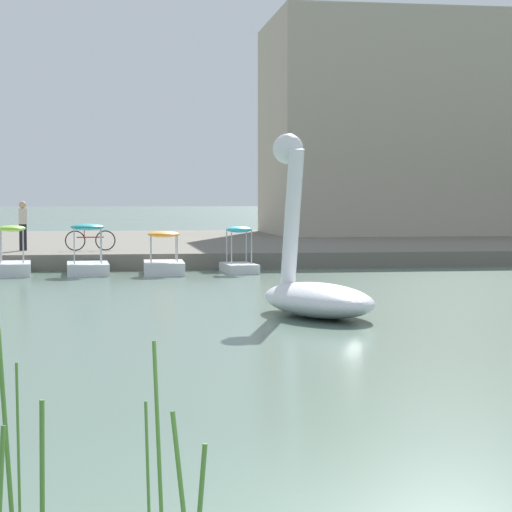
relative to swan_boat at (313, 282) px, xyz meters
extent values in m
cube|color=#6B665B|center=(-2.39, 24.59, -0.41)|extent=(146.79, 23.39, 0.54)
ellipsoid|color=white|center=(0.06, -0.16, -0.35)|extent=(2.66, 3.66, 0.67)
cylinder|color=white|center=(-0.29, 0.83, 1.29)|extent=(0.53, 0.76, 2.89)
sphere|color=white|center=(-0.35, 1.01, 2.73)|extent=(0.82, 0.82, 0.65)
cone|color=yellow|center=(-0.43, 1.26, 2.73)|extent=(0.50, 0.59, 0.35)
cube|color=white|center=(-0.06, 11.61, -0.54)|extent=(1.12, 1.88, 0.29)
ellipsoid|color=#2DB7D1|center=(-0.06, 11.61, 0.70)|extent=(0.89, 0.98, 0.20)
cylinder|color=#B7B7BF|center=(-0.41, 11.94, 0.15)|extent=(0.04, 0.04, 1.09)
cylinder|color=#B7B7BF|center=(0.23, 12.00, 0.15)|extent=(0.04, 0.04, 1.09)
cylinder|color=#B7B7BF|center=(-0.34, 11.21, 0.15)|extent=(0.04, 0.04, 1.09)
cylinder|color=#B7B7BF|center=(0.30, 11.28, 0.15)|extent=(0.04, 0.04, 1.09)
cube|color=white|center=(-2.47, 11.35, -0.49)|extent=(1.27, 2.17, 0.39)
ellipsoid|color=orange|center=(-2.47, 11.35, 0.56)|extent=(1.03, 1.22, 0.20)
cylinder|color=#B7B7BF|center=(-2.86, 11.84, 0.14)|extent=(0.04, 0.04, 0.85)
cylinder|color=#B7B7BF|center=(-2.06, 11.83, 0.14)|extent=(0.04, 0.04, 0.85)
cylinder|color=#B7B7BF|center=(-2.88, 10.88, 0.14)|extent=(0.04, 0.04, 0.85)
cylinder|color=#B7B7BF|center=(-2.08, 10.87, 0.14)|extent=(0.04, 0.04, 0.85)
cube|color=white|center=(-4.83, 11.56, -0.51)|extent=(1.37, 2.17, 0.36)
ellipsoid|color=teal|center=(-4.83, 11.56, 0.80)|extent=(1.09, 1.25, 0.20)
cylinder|color=#B7B7BF|center=(-5.27, 12.02, 0.23)|extent=(0.04, 0.04, 1.12)
cylinder|color=#B7B7BF|center=(-4.44, 12.06, 0.23)|extent=(0.04, 0.04, 1.12)
cylinder|color=#B7B7BF|center=(-5.22, 11.06, 0.23)|extent=(0.04, 0.04, 1.12)
cylinder|color=#B7B7BF|center=(-4.40, 11.10, 0.23)|extent=(0.04, 0.04, 1.12)
cube|color=white|center=(-7.13, 11.54, -0.49)|extent=(1.27, 2.19, 0.40)
ellipsoid|color=#8CCC38|center=(-7.13, 11.54, 0.76)|extent=(0.93, 1.15, 0.20)
cylinder|color=#B7B7BF|center=(-7.50, 11.95, 0.23)|extent=(0.04, 0.04, 1.05)
cylinder|color=#B7B7BF|center=(-6.83, 12.00, 0.23)|extent=(0.04, 0.04, 1.05)
cylinder|color=#B7B7BF|center=(-7.43, 11.08, 0.23)|extent=(0.04, 0.04, 1.05)
cylinder|color=#B7B7BF|center=(-6.76, 11.13, 0.23)|extent=(0.04, 0.04, 1.05)
cube|color=black|center=(-7.18, 15.71, 0.32)|extent=(0.26, 0.26, 0.93)
cube|color=beige|center=(-7.18, 15.71, 1.06)|extent=(0.29, 0.29, 0.55)
sphere|color=tan|center=(-7.18, 15.71, 1.46)|extent=(0.25, 0.25, 0.25)
torus|color=black|center=(-4.32, 15.33, 0.21)|extent=(0.71, 0.08, 0.71)
torus|color=black|center=(-5.36, 15.27, 0.21)|extent=(0.71, 0.08, 0.71)
cube|color=#A51E1E|center=(-4.84, 15.30, 0.33)|extent=(0.94, 0.09, 0.04)
cylinder|color=#A51E1E|center=(-5.05, 15.29, 0.43)|extent=(0.03, 0.03, 0.30)
cube|color=#B2A893|center=(14.85, 30.09, 5.33)|extent=(21.91, 9.21, 10.95)
cylinder|color=#4C7F33|center=(-4.42, -13.11, -0.12)|extent=(0.05, 0.09, 1.12)
cylinder|color=#4C7F33|center=(-4.66, -13.30, -0.19)|extent=(0.07, 0.16, 0.99)
cylinder|color=#4C7F33|center=(-3.51, -12.40, -0.26)|extent=(0.12, 0.14, 0.85)
cylinder|color=#4C7F33|center=(-3.75, -12.89, -0.17)|extent=(0.04, 0.09, 1.03)
cylinder|color=#4C7F33|center=(-4.63, -13.12, 0.10)|extent=(0.14, 0.23, 1.56)
cylinder|color=#4C7F33|center=(-4.61, -12.61, -0.05)|extent=(0.03, 0.06, 1.27)
cylinder|color=#4C7F33|center=(-3.66, -12.40, 0.00)|extent=(0.08, 0.10, 1.37)
camera|label=1|loc=(-3.95, -19.29, 1.69)|focal=68.49mm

